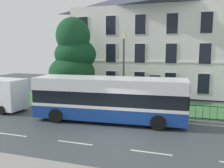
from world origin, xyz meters
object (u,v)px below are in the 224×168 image
Objects in this scene: georgian_townhouse at (161,39)px; evergreen_tree at (74,69)px; litter_bin at (98,102)px; single_decker_bus at (109,98)px; street_lamp_post at (124,67)px.

georgian_townhouse reaches higher than evergreen_tree.
litter_bin is (3.46, -2.74, -2.31)m from evergreen_tree.
georgian_townhouse is at bearing 47.35° from evergreen_tree.
single_decker_bus is at bearing -54.72° from litter_bin.
georgian_townhouse is at bearing 77.94° from single_decker_bus.
street_lamp_post is (0.20, 2.83, 1.96)m from single_decker_bus.
evergreen_tree is 7.65m from single_decker_bus.
litter_bin is at bearing -109.02° from georgian_townhouse.
street_lamp_post is at bearing -98.62° from georgian_townhouse.
street_lamp_post is 5.18× the size of litter_bin.
single_decker_bus is at bearing -94.07° from street_lamp_post.
single_decker_bus is at bearing -45.21° from evergreen_tree.
georgian_townhouse is 13.79m from single_decker_bus.
evergreen_tree is at bearing 141.63° from litter_bin.
street_lamp_post is at bearing -24.46° from evergreen_tree.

